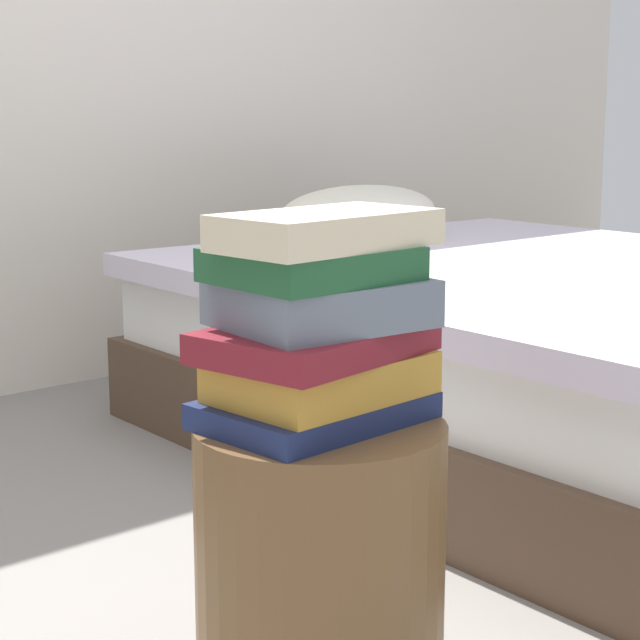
# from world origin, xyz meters

# --- Properties ---
(bed) EXTENTS (1.62, 2.07, 0.62)m
(bed) POSITION_xyz_m (1.30, 0.55, 0.23)
(bed) COLOR #4C3828
(bed) RESTS_ON ground_plane
(side_table) EXTENTS (0.34, 0.34, 0.43)m
(side_table) POSITION_xyz_m (0.00, 0.00, 0.22)
(side_table) COLOR brown
(side_table) RESTS_ON ground_plane
(book_navy) EXTENTS (0.30, 0.22, 0.03)m
(book_navy) POSITION_xyz_m (0.00, 0.01, 0.45)
(book_navy) COLOR #19234C
(book_navy) RESTS_ON side_table
(book_ochre) EXTENTS (0.28, 0.21, 0.06)m
(book_ochre) POSITION_xyz_m (0.01, 0.01, 0.50)
(book_ochre) COLOR #B7842D
(book_ochre) RESTS_ON book_navy
(book_maroon) EXTENTS (0.32, 0.25, 0.04)m
(book_maroon) POSITION_xyz_m (0.00, 0.01, 0.54)
(book_maroon) COLOR maroon
(book_maroon) RESTS_ON book_ochre
(book_slate) EXTENTS (0.27, 0.23, 0.06)m
(book_slate) POSITION_xyz_m (0.01, 0.01, 0.59)
(book_slate) COLOR slate
(book_slate) RESTS_ON book_maroon
(book_forest) EXTENTS (0.24, 0.20, 0.04)m
(book_forest) POSITION_xyz_m (-0.01, 0.01, 0.65)
(book_forest) COLOR #1E512D
(book_forest) RESTS_ON book_slate
(book_cream) EXTENTS (0.29, 0.18, 0.05)m
(book_cream) POSITION_xyz_m (0.01, -0.01, 0.69)
(book_cream) COLOR beige
(book_cream) RESTS_ON book_forest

